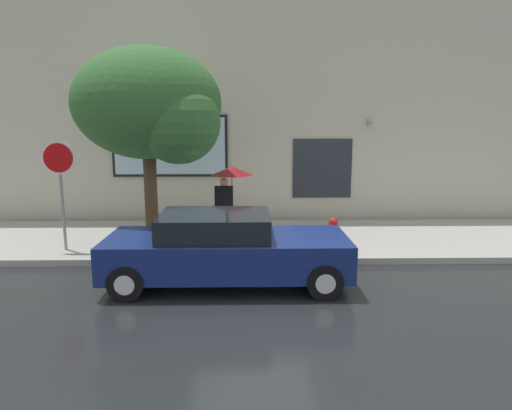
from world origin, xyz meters
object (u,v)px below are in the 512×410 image
fire_hydrant (333,233)px  stop_sign (60,174)px  pedestrian_with_umbrella (230,180)px  street_tree (153,108)px  parked_car (225,249)px

fire_hydrant → stop_sign: 6.43m
fire_hydrant → pedestrian_with_umbrella: bearing=159.1°
street_tree → pedestrian_with_umbrella: bearing=22.3°
street_tree → fire_hydrant: bearing=-3.4°
pedestrian_with_umbrella → stop_sign: stop_sign is taller
stop_sign → fire_hydrant: bearing=0.5°
street_tree → stop_sign: size_ratio=1.84×
fire_hydrant → stop_sign: stop_sign is taller
fire_hydrant → stop_sign: (-6.27, -0.06, 1.43)m
fire_hydrant → pedestrian_with_umbrella: (-2.47, 0.94, 1.14)m
parked_car → stop_sign: 4.46m
parked_car → pedestrian_with_umbrella: size_ratio=2.47×
fire_hydrant → street_tree: 5.08m
parked_car → pedestrian_with_umbrella: (-0.02, 2.93, 0.95)m
pedestrian_with_umbrella → stop_sign: bearing=-165.3°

